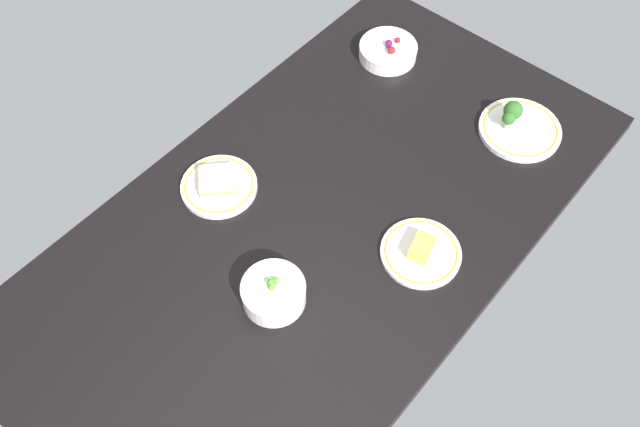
{
  "coord_description": "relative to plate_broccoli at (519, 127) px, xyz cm",
  "views": [
    {
      "loc": [
        -65.23,
        -56.06,
        134.09
      ],
      "look_at": [
        0.0,
        0.0,
        6.0
      ],
      "focal_mm": 37.91,
      "sensor_mm": 36.0,
      "label": 1
    }
  ],
  "objects": [
    {
      "name": "bowl_berries",
      "position": [
        -0.1,
        41.27,
        0.65
      ],
      "size": [
        15.92,
        15.92,
        5.76
      ],
      "color": "white",
      "rests_on": "dining_table"
    },
    {
      "name": "plate_cheese",
      "position": [
        -45.39,
        -2.77,
        -0.59
      ],
      "size": [
        18.1,
        18.1,
        4.25
      ],
      "color": "white",
      "rests_on": "dining_table"
    },
    {
      "name": "dining_table",
      "position": [
        -52.72,
        20.51,
        -3.59
      ],
      "size": [
        152.09,
        82.44,
        4.0
      ],
      "primitive_type": "cube",
      "color": "black",
      "rests_on": "ground"
    },
    {
      "name": "bowl_peas",
      "position": [
        -74.84,
        14.38,
        1.56
      ],
      "size": [
        13.85,
        13.85,
        7.09
      ],
      "color": "white",
      "rests_on": "dining_table"
    },
    {
      "name": "plate_sandwich",
      "position": [
        -61.82,
        44.32,
        -0.18
      ],
      "size": [
        18.2,
        18.2,
        4.58
      ],
      "color": "white",
      "rests_on": "dining_table"
    },
    {
      "name": "plate_broccoli",
      "position": [
        0.0,
        0.0,
        0.0
      ],
      "size": [
        20.66,
        20.66,
        7.98
      ],
      "color": "white",
      "rests_on": "dining_table"
    }
  ]
}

